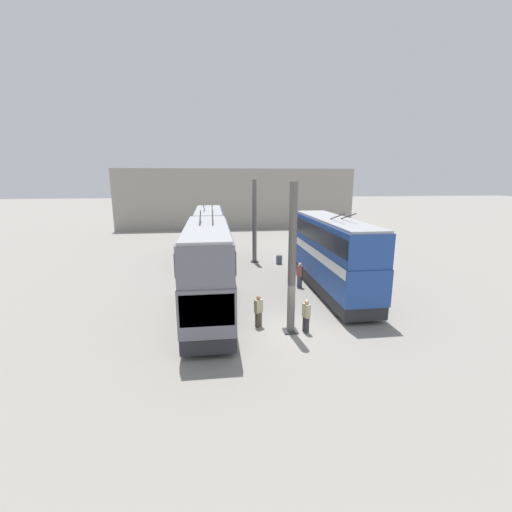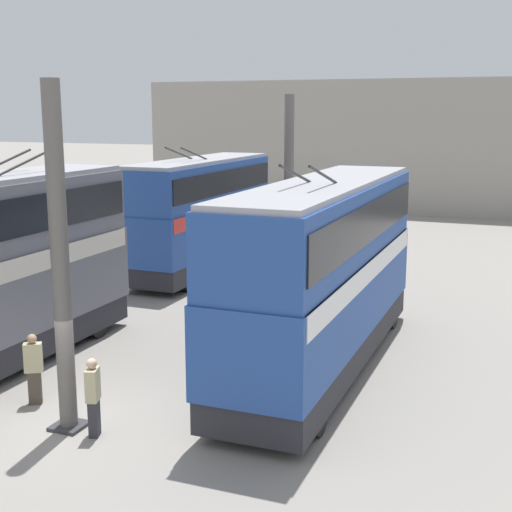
% 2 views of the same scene
% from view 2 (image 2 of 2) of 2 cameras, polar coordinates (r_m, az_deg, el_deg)
% --- Properties ---
extents(ground_plane, '(240.00, 240.00, 0.00)m').
position_cam_2_polar(ground_plane, '(16.91, -14.26, -12.87)').
color(ground_plane, gray).
extents(depot_back_wall, '(0.50, 36.00, 8.99)m').
position_cam_2_polar(depot_back_wall, '(49.08, 10.70, 8.53)').
color(depot_back_wall, gray).
rests_on(depot_back_wall, ground_plane).
extents(support_column_near, '(0.70, 0.70, 7.53)m').
position_cam_2_polar(support_column_near, '(15.61, -15.38, -0.86)').
color(support_column_near, '#605B56').
rests_on(support_column_near, ground_plane).
extents(support_column_far, '(0.70, 0.70, 7.53)m').
position_cam_2_polar(support_column_far, '(28.80, 2.63, 5.05)').
color(support_column_far, '#605B56').
rests_on(support_column_far, ground_plane).
extents(bus_left_far, '(11.37, 2.54, 5.70)m').
position_cam_2_polar(bus_left_far, '(19.05, 5.47, -0.64)').
color(bus_left_far, black).
rests_on(bus_left_far, ground_plane).
extents(bus_right_far, '(10.08, 2.54, 5.50)m').
position_cam_2_polar(bus_right_far, '(30.90, -4.41, 3.86)').
color(bus_right_far, black).
rests_on(bus_right_far, ground_plane).
extents(person_by_right_row, '(0.42, 0.48, 1.74)m').
position_cam_2_polar(person_by_right_row, '(17.89, -17.36, -8.48)').
color(person_by_right_row, '#473D33').
rests_on(person_by_right_row, ground_plane).
extents(person_aisle_foreground, '(0.48, 0.36, 1.76)m').
position_cam_2_polar(person_aisle_foreground, '(15.86, -12.90, -10.80)').
color(person_aisle_foreground, '#2D2D33').
rests_on(person_aisle_foreground, ground_plane).
extents(person_by_left_row, '(0.46, 0.47, 1.82)m').
position_cam_2_polar(person_by_left_row, '(21.25, 1.48, -4.63)').
color(person_by_left_row, '#384251').
rests_on(person_by_left_row, ground_plane).
extents(oil_drum, '(0.56, 0.56, 0.80)m').
position_cam_2_polar(oil_drum, '(27.77, 6.05, -2.04)').
color(oil_drum, '#424C56').
rests_on(oil_drum, ground_plane).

